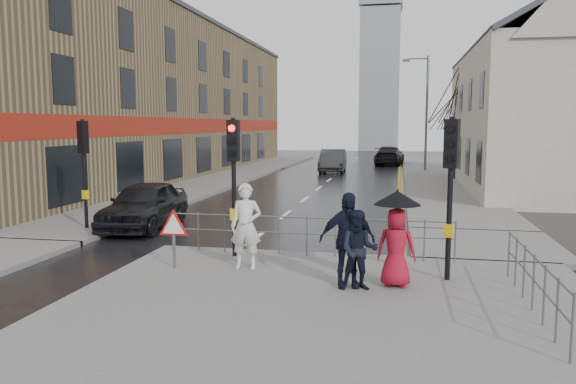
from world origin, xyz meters
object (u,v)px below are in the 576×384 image
at_px(pedestrian_a, 246,226).
at_px(car_mid, 333,161).
at_px(pedestrian_d, 347,240).
at_px(pedestrian_b, 359,250).
at_px(car_parked, 144,205).
at_px(pedestrian_with_umbrella, 397,233).

relative_size(pedestrian_a, car_mid, 0.39).
bearing_deg(pedestrian_d, pedestrian_b, -46.53).
bearing_deg(car_parked, pedestrian_d, -42.73).
xyz_separation_m(pedestrian_d, car_mid, (-3.64, 28.89, -0.29)).
bearing_deg(pedestrian_a, pedestrian_with_umbrella, -15.88).
xyz_separation_m(pedestrian_b, pedestrian_d, (-0.24, 0.14, 0.17)).
relative_size(car_parked, car_mid, 0.92).
distance_m(car_parked, car_mid, 23.23).
height_order(pedestrian_a, pedestrian_with_umbrella, pedestrian_with_umbrella).
bearing_deg(car_parked, pedestrian_with_umbrella, -38.16).
relative_size(pedestrian_with_umbrella, car_parked, 0.43).
height_order(pedestrian_a, car_mid, pedestrian_a).
bearing_deg(car_parked, pedestrian_a, -48.66).
xyz_separation_m(pedestrian_with_umbrella, car_mid, (-4.60, 28.66, -0.42)).
bearing_deg(car_mid, pedestrian_b, -84.75).
distance_m(pedestrian_a, pedestrian_d, 2.59).
bearing_deg(car_mid, car_parked, -101.11).
xyz_separation_m(pedestrian_b, pedestrian_with_umbrella, (0.72, 0.37, 0.29)).
height_order(pedestrian_d, car_parked, pedestrian_d).
bearing_deg(pedestrian_d, pedestrian_with_umbrella, -3.05).
height_order(pedestrian_with_umbrella, pedestrian_d, pedestrian_with_umbrella).
height_order(pedestrian_with_umbrella, car_mid, pedestrian_with_umbrella).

